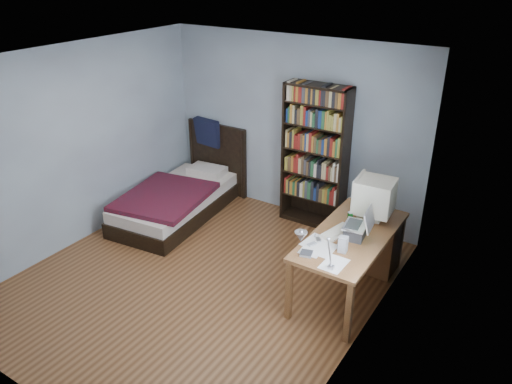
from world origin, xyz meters
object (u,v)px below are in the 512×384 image
crt_monitor (373,196)px  desk_lamp (306,240)px  speaker (343,244)px  desk (364,241)px  laptop (357,229)px  bookshelf (315,157)px  keyboard (337,232)px  bed (180,197)px  soda_can (350,217)px

crt_monitor → desk_lamp: bearing=-92.3°
speaker → desk: bearing=87.6°
desk → laptop: (0.07, -0.50, 0.42)m
bookshelf → keyboard: bearing=-54.5°
crt_monitor → bed: (-2.82, -0.03, -0.74)m
bookshelf → soda_can: bearing=-46.2°
speaker → soda_can: (-0.19, 0.62, -0.03)m
crt_monitor → keyboard: crt_monitor is taller
speaker → bookshelf: size_ratio=0.09×
desk_lamp → speaker: (0.08, 0.68, -0.37)m
soda_can → speaker: bearing=-73.2°
soda_can → bed: bearing=176.4°
laptop → soda_can: size_ratio=3.34×
desk → speaker: speaker is taller
speaker → bookshelf: (-1.12, 1.59, 0.16)m
crt_monitor → desk_lamp: size_ratio=0.85×
desk → bookshelf: bookshelf is taller
keyboard → bookshelf: (-0.92, 1.29, 0.23)m
bookshelf → bed: bookshelf is taller
desk_lamp → desk: bearing=89.4°
speaker → bed: 3.00m
desk → crt_monitor: 0.58m
desk_lamp → laptop: bearing=85.0°
desk → keyboard: 0.63m
soda_can → bed: (-2.65, 0.17, -0.53)m
desk_lamp → keyboard: (-0.12, 0.98, -0.44)m
speaker → bookshelf: bearing=118.4°
crt_monitor → bed: bearing=-179.3°
desk → laptop: laptop is taller
laptop → bookshelf: bearing=131.5°
crt_monitor → bookshelf: (-1.10, 0.77, -0.02)m
laptop → soda_can: bearing=123.2°
laptop → speaker: bearing=-91.8°
speaker → bed: bed is taller
soda_can → desk_lamp: bearing=-85.2°
keyboard → soda_can: soda_can is taller
speaker → soda_can: speaker is taller
soda_can → bookshelf: 1.36m
bookshelf → speaker: bearing=-55.0°
keyboard → bookshelf: 1.61m
desk → crt_monitor: bearing=5.2°
desk → bed: size_ratio=0.76×
keyboard → soda_can: bearing=102.1°
crt_monitor → soda_can: bearing=-130.0°
laptop → bookshelf: bookshelf is taller
keyboard → speaker: speaker is taller
desk_lamp → bookshelf: bearing=114.6°
laptop → bed: bed is taller
laptop → soda_can: laptop is taller
desk → bookshelf: (-1.06, 0.77, 0.56)m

